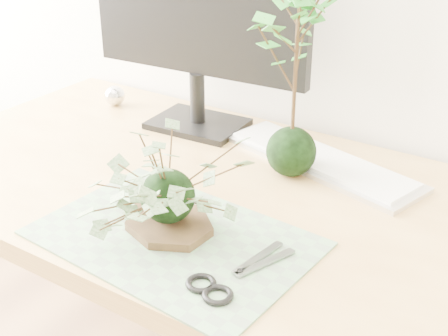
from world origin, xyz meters
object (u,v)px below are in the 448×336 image
at_px(desk, 273,246).
at_px(keyboard, 320,161).
at_px(monitor, 198,11).
at_px(maple_kokedama, 298,30).
at_px(ivy_kokedama, 167,173).

relative_size(desk, keyboard, 3.43).
relative_size(keyboard, monitor, 0.88).
relative_size(desk, maple_kokedama, 3.85).
bearing_deg(maple_kokedama, monitor, 160.41).
bearing_deg(desk, monitor, 145.07).
xyz_separation_m(keyboard, monitor, (-0.33, 0.03, 0.26)).
bearing_deg(keyboard, desk, -73.68).
xyz_separation_m(ivy_kokedama, maple_kokedama, (0.07, 0.30, 0.18)).
relative_size(ivy_kokedama, maple_kokedama, 0.78).
bearing_deg(monitor, keyboard, -9.25).
height_order(ivy_kokedama, maple_kokedama, maple_kokedama).
distance_m(desk, ivy_kokedama, 0.28).
bearing_deg(desk, keyboard, 91.50).
xyz_separation_m(desk, ivy_kokedama, (-0.11, -0.17, 0.20)).
distance_m(maple_kokedama, keyboard, 0.29).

